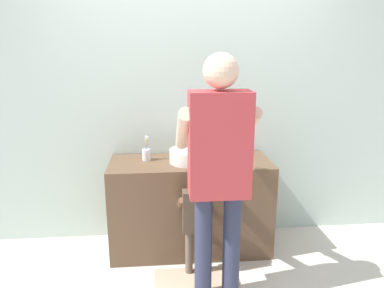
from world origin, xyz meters
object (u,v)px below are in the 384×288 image
at_px(toothbrush_cup, 146,154).
at_px(child_toddler, 195,217).
at_px(soap_bottle, 226,151).
at_px(adult_parent, 219,160).

relative_size(toothbrush_cup, child_toddler, 0.25).
distance_m(soap_bottle, adult_parent, 0.76).
relative_size(child_toddler, adult_parent, 0.48).
relative_size(soap_bottle, child_toddler, 0.20).
xyz_separation_m(toothbrush_cup, child_toddler, (0.37, -0.47, -0.37)).
bearing_deg(toothbrush_cup, child_toddler, -51.92).
relative_size(soap_bottle, adult_parent, 0.10).
distance_m(toothbrush_cup, soap_bottle, 0.67).
bearing_deg(toothbrush_cup, adult_parent, -56.46).
bearing_deg(adult_parent, toothbrush_cup, 123.54).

